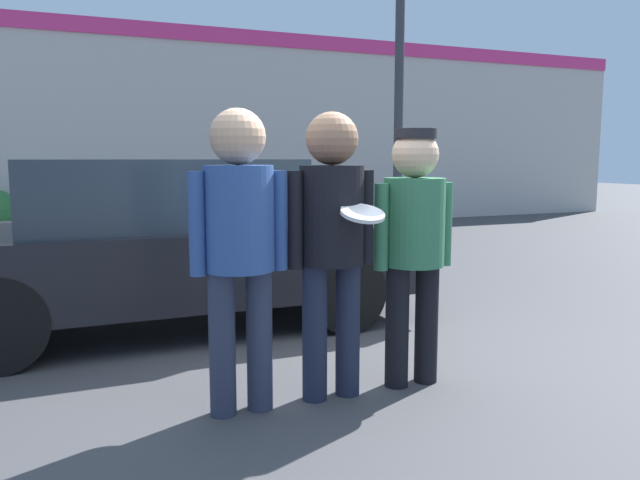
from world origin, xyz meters
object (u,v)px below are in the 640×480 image
at_px(parked_car_near, 167,242).
at_px(person_middle_with_frisbee, 332,229).
at_px(person_left, 239,232).
at_px(person_right, 414,233).

bearing_deg(parked_car_near, person_middle_with_frisbee, -73.25).
bearing_deg(person_middle_with_frisbee, parked_car_near, 106.75).
xyz_separation_m(person_left, parked_car_near, (-0.06, 2.09, -0.31)).
bearing_deg(person_right, parked_car_near, 119.85).
height_order(person_middle_with_frisbee, parked_car_near, person_middle_with_frisbee).
relative_size(person_right, parked_car_near, 0.39).
bearing_deg(person_right, person_middle_with_frisbee, -179.76).
bearing_deg(parked_car_near, person_right, -60.15).
relative_size(person_middle_with_frisbee, parked_car_near, 0.41).
xyz_separation_m(person_left, person_middle_with_frisbee, (0.57, 0.00, -0.00)).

